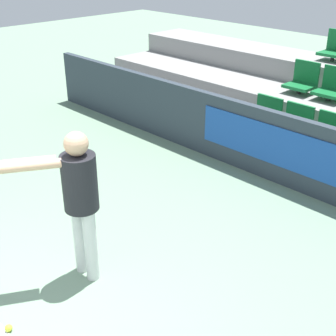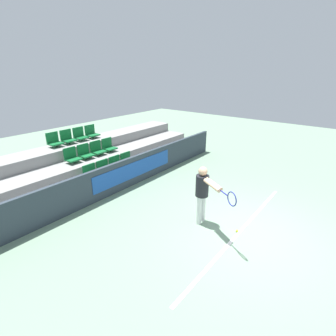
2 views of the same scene
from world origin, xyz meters
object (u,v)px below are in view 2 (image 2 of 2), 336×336
Objects in this scene: stadium_chair_8 at (54,141)px; stadium_chair_6 at (97,149)px; stadium_chair_5 at (85,153)px; stadium_chair_11 at (92,133)px; stadium_chair_4 at (72,157)px; stadium_chair_2 at (116,165)px; stadium_chair_3 at (127,161)px; tennis_ball at (237,231)px; stadium_chair_0 at (91,174)px; stadium_chair_7 at (109,146)px; stadium_chair_1 at (104,169)px; stadium_chair_9 at (68,138)px; tennis_player at (203,190)px; stadium_chair_10 at (80,135)px.

stadium_chair_6 is at bearing -43.20° from stadium_chair_8.
stadium_chair_11 is at bearing 43.20° from stadium_chair_5.
stadium_chair_8 reaches higher than stadium_chair_4.
stadium_chair_8 is (-1.09, 1.03, 0.39)m from stadium_chair_6.
stadium_chair_3 is at bearing 0.00° from stadium_chair_2.
stadium_chair_6 is 1.23m from stadium_chair_11.
stadium_chair_6 is at bearing -118.03° from stadium_chair_11.
tennis_ball is (0.74, -5.89, -0.95)m from stadium_chair_4.
stadium_chair_4 is 1.10m from stadium_chair_8.
stadium_chair_4 and stadium_chair_6 have the same top height.
stadium_chair_0 is 1.10m from stadium_chair_4.
stadium_chair_11 is (0.55, 2.06, 0.77)m from stadium_chair_2.
stadium_chair_6 is 0.55m from stadium_chair_7.
tennis_ball is at bearing -97.39° from stadium_chair_11.
stadium_chair_0 and stadium_chair_1 have the same top height.
stadium_chair_5 is 1.10m from stadium_chair_9.
stadium_chair_4 is at bearing 90.00° from stadium_chair_0.
stadium_chair_1 is at bearing 180.00° from stadium_chair_3.
stadium_chair_1 is 1.00× the size of stadium_chair_6.
stadium_chair_3 is 1.00× the size of stadium_chair_6.
tennis_ball is at bearing -82.79° from stadium_chair_4.
stadium_chair_0 is 4.00m from tennis_player.
tennis_ball is (0.20, -6.91, -1.34)m from stadium_chair_9.
stadium_chair_5 is at bearing 91.92° from tennis_ball.
stadium_chair_0 is 2.26m from stadium_chair_9.
stadium_chair_8 is at bearing 90.00° from stadium_chair_4.
stadium_chair_8 is 1.00× the size of stadium_chair_11.
tennis_ball is (0.21, -0.91, -0.95)m from tennis_player.
stadium_chair_1 is 1.00× the size of stadium_chair_5.
stadium_chair_5 is 1.55m from stadium_chair_11.
stadium_chair_2 is at bearing -118.03° from stadium_chair_7.
stadium_chair_3 is at bearing -61.97° from stadium_chair_9.
stadium_chair_2 is at bearing 0.00° from stadium_chair_1.
stadium_chair_0 is 1.09m from stadium_chair_2.
stadium_chair_10 is at bearing 0.00° from stadium_chair_9.
stadium_chair_11 is 7.10m from tennis_ball.
stadium_chair_6 is 5.00m from tennis_player.
stadium_chair_0 is 1.00× the size of stadium_chair_2.
stadium_chair_3 is at bearing 79.54° from tennis_ball.
stadium_chair_6 is at bearing -61.97° from stadium_chair_9.
stadium_chair_6 is 1.00× the size of stadium_chair_10.
stadium_chair_2 is 1.00× the size of stadium_chair_3.
stadium_chair_6 is at bearing 180.00° from stadium_chair_7.
stadium_chair_10 is (1.09, 2.06, 0.77)m from stadium_chair_0.
tennis_ball is (0.74, -6.91, -1.34)m from stadium_chair_8.
stadium_chair_6 is at bearing 61.97° from stadium_chair_1.
stadium_chair_6 is at bearing 113.83° from tennis_player.
stadium_chair_6 is 5.97m from tennis_ball.
tennis_ball is at bearing -94.12° from stadium_chair_2.
stadium_chair_3 is (0.55, 0.00, 0.00)m from stadium_chair_2.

